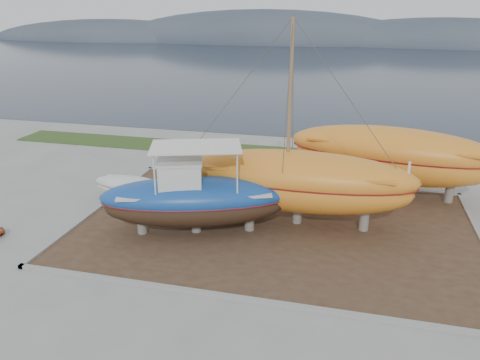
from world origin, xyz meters
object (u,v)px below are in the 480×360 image
(orange_sailboat, at_px, (301,128))
(orange_bare_hull, at_px, (390,162))
(blue_caique, at_px, (195,190))
(white_dinghy, at_px, (130,188))

(orange_sailboat, bearing_deg, orange_bare_hull, 49.67)
(orange_bare_hull, bearing_deg, blue_caique, -131.65)
(blue_caique, relative_size, white_dinghy, 2.11)
(blue_caique, distance_m, orange_sailboat, 5.46)
(white_dinghy, bearing_deg, blue_caique, -27.49)
(blue_caique, height_order, orange_sailboat, orange_sailboat)
(blue_caique, xyz_separation_m, white_dinghy, (-4.68, 2.80, -1.43))
(white_dinghy, distance_m, orange_bare_hull, 14.01)
(white_dinghy, relative_size, orange_bare_hull, 0.37)
(white_dinghy, bearing_deg, orange_sailboat, -1.40)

